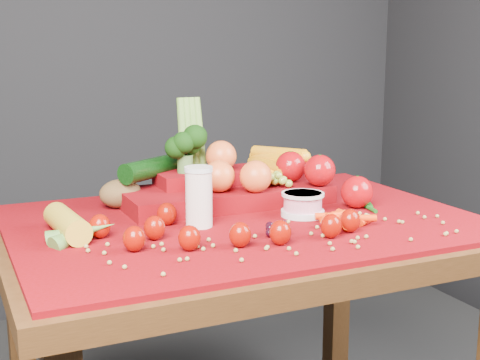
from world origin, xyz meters
name	(u,v)px	position (x,y,z in m)	size (l,w,h in m)	color
table	(244,262)	(0.00, 0.00, 0.66)	(1.10, 0.80, 0.75)	#311B0B
red_cloth	(244,221)	(0.00, 0.00, 0.76)	(1.05, 0.75, 0.01)	#6D030E
milk_glass	(199,195)	(-0.12, -0.02, 0.83)	(0.06, 0.06, 0.14)	beige
yogurt_bowl	(303,203)	(0.14, -0.03, 0.79)	(0.10, 0.10, 0.06)	silver
strawberry_scatter	(217,227)	(-0.12, -0.14, 0.79)	(0.54, 0.28, 0.06)	#931200
dark_grape_cluster	(278,230)	(0.01, -0.16, 0.78)	(0.06, 0.05, 0.03)	black
soybean_scatter	(284,239)	(0.00, -0.20, 0.77)	(0.84, 0.24, 0.01)	olive
corn_ear	(77,230)	(-0.39, -0.01, 0.78)	(0.19, 0.24, 0.06)	gold
potato	(121,194)	(-0.23, 0.22, 0.80)	(0.11, 0.08, 0.07)	brown
baby_carrot_pile	(344,217)	(0.19, -0.14, 0.78)	(0.17, 0.17, 0.03)	red
green_bean_pile	(365,204)	(0.33, -0.01, 0.77)	(0.14, 0.12, 0.01)	#135314
produce_mound	(235,180)	(0.05, 0.15, 0.82)	(0.58, 0.38, 0.27)	#6D030E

